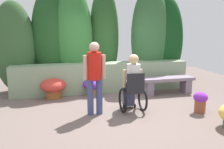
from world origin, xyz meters
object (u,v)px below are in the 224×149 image
person_in_wheelchair (132,85)px  flower_pot_purple_near (92,86)px  stone_bench (168,83)px  flower_pot_small_foreground (53,87)px  person_standing_companion (95,74)px  flower_pot_terracotta_by_wall (200,101)px

person_in_wheelchair → flower_pot_purple_near: 1.72m
stone_bench → flower_pot_small_foreground: flower_pot_small_foreground is taller
stone_bench → flower_pot_purple_near: 2.18m
flower_pot_purple_near → flower_pot_small_foreground: 1.07m
person_standing_companion → stone_bench: bearing=27.8°
person_standing_companion → flower_pot_small_foreground: bearing=121.1°
stone_bench → flower_pot_terracotta_by_wall: 1.65m
person_standing_companion → flower_pot_terracotta_by_wall: bearing=-10.2°
stone_bench → flower_pot_terracotta_by_wall: (-0.00, -1.65, -0.04)m
flower_pot_purple_near → flower_pot_terracotta_by_wall: 2.94m
flower_pot_terracotta_by_wall → flower_pot_small_foreground: bearing=148.3°
person_standing_companion → flower_pot_small_foreground: (-0.88, 1.52, -0.61)m
person_standing_companion → flower_pot_purple_near: bearing=84.1°
stone_bench → flower_pot_terracotta_by_wall: same height
flower_pot_terracotta_by_wall → flower_pot_small_foreground: flower_pot_small_foreground is taller
flower_pot_purple_near → person_in_wheelchair: bearing=-66.2°
person_in_wheelchair → flower_pot_purple_near: size_ratio=2.53×
person_in_wheelchair → person_standing_companion: size_ratio=0.83×
person_standing_companion → flower_pot_purple_near: size_ratio=3.06×
flower_pot_terracotta_by_wall → flower_pot_purple_near: bearing=137.1°
person_in_wheelchair → flower_pot_purple_near: person_in_wheelchair is taller
flower_pot_small_foreground → person_standing_companion: bearing=-59.9°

